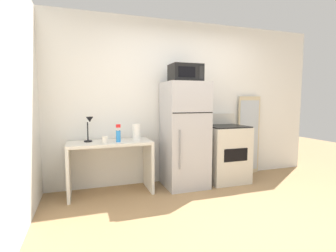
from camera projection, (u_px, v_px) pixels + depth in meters
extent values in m
plane|color=#9E7A51|center=(239.00, 223.00, 2.78)|extent=(12.00, 12.00, 0.00)
cube|color=white|center=(182.00, 102.00, 4.25)|extent=(5.00, 0.10, 2.60)
cube|color=silver|center=(110.00, 143.00, 3.60)|extent=(1.16, 0.53, 0.04)
cube|color=silver|center=(69.00, 172.00, 3.46)|extent=(0.04, 0.53, 0.71)
cube|color=silver|center=(148.00, 166.00, 3.81)|extent=(0.04, 0.53, 0.71)
cylinder|color=black|center=(88.00, 141.00, 3.56)|extent=(0.11, 0.11, 0.02)
cylinder|color=black|center=(88.00, 131.00, 3.55)|extent=(0.02, 0.02, 0.26)
cone|color=black|center=(90.00, 119.00, 3.52)|extent=(0.10, 0.10, 0.08)
cylinder|color=#2D8CEA|center=(118.00, 136.00, 3.54)|extent=(0.06, 0.06, 0.16)
cylinder|color=white|center=(118.00, 129.00, 3.53)|extent=(0.02, 0.02, 0.04)
cube|color=red|center=(118.00, 126.00, 3.51)|extent=(0.06, 0.03, 0.04)
cylinder|color=white|center=(136.00, 132.00, 3.70)|extent=(0.11, 0.11, 0.24)
cylinder|color=white|center=(105.00, 140.00, 3.46)|extent=(0.08, 0.08, 0.09)
cube|color=#B7B7BC|center=(185.00, 135.00, 3.91)|extent=(0.63, 0.61, 1.60)
cube|color=black|center=(193.00, 113.00, 3.58)|extent=(0.62, 0.00, 0.01)
cylinder|color=gray|center=(180.00, 150.00, 3.56)|extent=(0.02, 0.02, 0.56)
cube|color=black|center=(185.00, 73.00, 3.80)|extent=(0.46, 0.34, 0.26)
cube|color=black|center=(187.00, 72.00, 3.62)|extent=(0.26, 0.01, 0.15)
cube|color=black|center=(202.00, 72.00, 3.69)|extent=(0.07, 0.01, 0.18)
cube|color=beige|center=(225.00, 154.00, 4.19)|extent=(0.64, 0.60, 0.90)
cube|color=black|center=(226.00, 126.00, 4.14)|extent=(0.62, 0.58, 0.02)
cube|color=beige|center=(217.00, 119.00, 4.39)|extent=(0.64, 0.04, 0.18)
cube|color=black|center=(236.00, 155.00, 3.90)|extent=(0.41, 0.01, 0.20)
cube|color=#C6B793|center=(248.00, 135.00, 4.61)|extent=(0.44, 0.03, 1.40)
cube|color=#B2BCC6|center=(249.00, 135.00, 4.59)|extent=(0.39, 0.00, 1.26)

